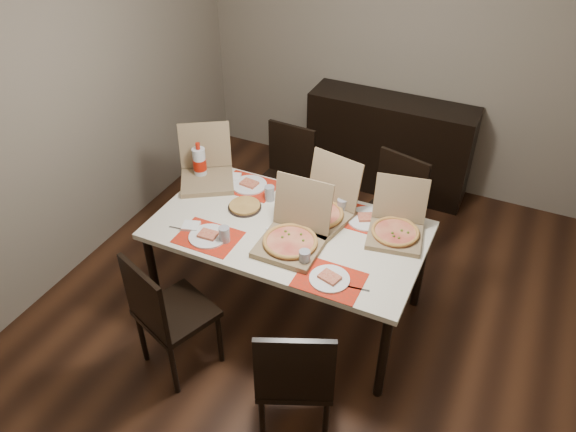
# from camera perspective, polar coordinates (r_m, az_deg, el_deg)

# --- Properties ---
(ground) EXTENTS (3.80, 4.00, 0.02)m
(ground) POSITION_cam_1_polar(r_m,az_deg,el_deg) (4.28, 2.43, -9.03)
(ground) COLOR #3C2012
(ground) RESTS_ON ground
(room_walls) EXTENTS (3.84, 4.02, 2.62)m
(room_walls) POSITION_cam_1_polar(r_m,az_deg,el_deg) (3.63, 5.96, 15.30)
(room_walls) COLOR gray
(room_walls) RESTS_ON ground
(sideboard) EXTENTS (1.50, 0.40, 0.90)m
(sideboard) POSITION_cam_1_polar(r_m,az_deg,el_deg) (5.36, 10.17, 7.11)
(sideboard) COLOR black
(sideboard) RESTS_ON ground
(dining_table) EXTENTS (1.80, 1.00, 0.75)m
(dining_table) POSITION_cam_1_polar(r_m,az_deg,el_deg) (3.78, 0.00, -2.02)
(dining_table) COLOR beige
(dining_table) RESTS_ON ground
(chair_near_left) EXTENTS (0.54, 0.54, 0.93)m
(chair_near_left) POSITION_cam_1_polar(r_m,az_deg,el_deg) (3.59, -12.34, -9.52)
(chair_near_left) COLOR black
(chair_near_left) RESTS_ON ground
(chair_near_right) EXTENTS (0.55, 0.55, 0.93)m
(chair_near_right) POSITION_cam_1_polar(r_m,az_deg,el_deg) (3.20, 0.68, -15.83)
(chair_near_right) COLOR black
(chair_near_right) RESTS_ON ground
(chair_far_left) EXTENTS (0.44, 0.44, 0.93)m
(chair_far_left) POSITION_cam_1_polar(r_m,az_deg,el_deg) (4.70, -0.31, 4.09)
(chair_far_left) COLOR black
(chair_far_left) RESTS_ON ground
(chair_far_right) EXTENTS (0.51, 0.51, 0.93)m
(chair_far_right) POSITION_cam_1_polar(r_m,az_deg,el_deg) (4.39, 10.44, 0.73)
(chair_far_right) COLOR black
(chair_far_right) RESTS_ON ground
(setting_near_left) EXTENTS (0.50, 0.30, 0.11)m
(setting_near_left) POSITION_cam_1_polar(r_m,az_deg,el_deg) (3.69, -7.90, -1.90)
(setting_near_left) COLOR red
(setting_near_left) RESTS_ON dining_table
(setting_near_right) EXTENTS (0.47, 0.30, 0.11)m
(setting_near_right) POSITION_cam_1_polar(r_m,az_deg,el_deg) (3.38, 3.53, -5.81)
(setting_near_right) COLOR red
(setting_near_right) RESTS_ON dining_table
(setting_far_left) EXTENTS (0.48, 0.30, 0.11)m
(setting_far_left) POSITION_cam_1_polar(r_m,az_deg,el_deg) (4.12, -3.65, 3.05)
(setting_far_left) COLOR red
(setting_far_left) RESTS_ON dining_table
(setting_far_right) EXTENTS (0.46, 0.30, 0.11)m
(setting_far_right) POSITION_cam_1_polar(r_m,az_deg,el_deg) (3.85, 7.40, 0.03)
(setting_far_right) COLOR red
(setting_far_right) RESTS_ON dining_table
(napkin_loose) EXTENTS (0.16, 0.16, 0.02)m
(napkin_loose) POSITION_cam_1_polar(r_m,az_deg,el_deg) (3.69, -1.16, -1.63)
(napkin_loose) COLOR white
(napkin_loose) RESTS_ON dining_table
(pizza_box_center) EXTENTS (0.40, 0.44, 0.39)m
(pizza_box_center) POSITION_cam_1_polar(r_m,az_deg,el_deg) (3.57, 0.45, -2.19)
(pizza_box_center) COLOR olive
(pizza_box_center) RESTS_ON dining_table
(pizza_box_right) EXTENTS (0.41, 0.44, 0.35)m
(pizza_box_right) POSITION_cam_1_polar(r_m,az_deg,el_deg) (3.72, 10.91, -1.20)
(pizza_box_right) COLOR olive
(pizza_box_right) RESTS_ON dining_table
(pizza_box_left) EXTENTS (0.55, 0.56, 0.38)m
(pizza_box_left) POSITION_cam_1_polar(r_m,az_deg,el_deg) (4.23, -8.25, 4.39)
(pizza_box_left) COLOR olive
(pizza_box_left) RESTS_ON dining_table
(pizza_box_extra) EXTENTS (0.47, 0.51, 0.39)m
(pizza_box_extra) POSITION_cam_1_polar(r_m,az_deg,el_deg) (3.81, 3.33, 0.60)
(pizza_box_extra) COLOR olive
(pizza_box_extra) RESTS_ON dining_table
(faina_plate) EXTENTS (0.23, 0.23, 0.03)m
(faina_plate) POSITION_cam_1_polar(r_m,az_deg,el_deg) (3.93, -4.42, 0.98)
(faina_plate) COLOR black
(faina_plate) RESTS_ON dining_table
(dip_bowl) EXTENTS (0.16, 0.16, 0.03)m
(dip_bowl) POSITION_cam_1_polar(r_m,az_deg,el_deg) (3.85, 2.31, 0.25)
(dip_bowl) COLOR white
(dip_bowl) RESTS_ON dining_table
(soda_bottle) EXTENTS (0.10, 0.10, 0.30)m
(soda_bottle) POSITION_cam_1_polar(r_m,az_deg,el_deg) (4.23, -8.96, 5.29)
(soda_bottle) COLOR silver
(soda_bottle) RESTS_ON dining_table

